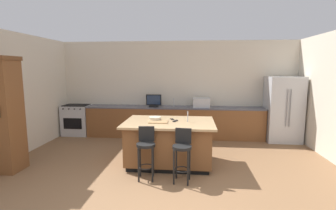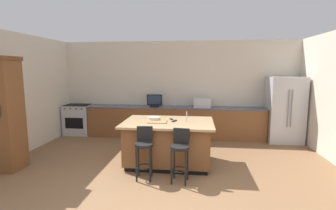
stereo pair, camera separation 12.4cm
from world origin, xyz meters
name	(u,v)px [view 1 (the left image)]	position (x,y,z in m)	size (l,w,h in m)	color
wall_back	(177,89)	(0.00, 4.35, 1.41)	(7.47, 0.12, 2.82)	beige
wall_left	(19,95)	(-3.53, 2.17, 1.41)	(0.12, 4.75, 2.82)	beige
counter_back	(174,122)	(-0.05, 3.97, 0.45)	(5.14, 0.62, 0.90)	brown
kitchen_island	(169,142)	(-0.01, 1.84, 0.47)	(1.86, 1.29, 0.92)	black
refrigerator	(283,109)	(2.97, 3.88, 0.90)	(0.90, 0.82, 1.79)	#B7BABF
range_oven	(77,120)	(-3.03, 3.97, 0.46)	(0.79, 0.63, 0.92)	#B7BABF
cabinet_tower	(1,113)	(-3.21, 1.19, 1.16)	(0.68, 0.55, 2.24)	brown
microwave	(201,103)	(0.73, 3.97, 1.04)	(0.48, 0.36, 0.27)	#B7BABF
tv_monitor	(154,101)	(-0.65, 3.91, 1.07)	(0.44, 0.16, 0.36)	black
sink_faucet_back	(174,102)	(-0.07, 4.07, 1.02)	(0.02, 0.02, 0.24)	#B2B2B7
sink_faucet_island	(188,117)	(0.37, 1.84, 1.03)	(0.02, 0.02, 0.22)	#B2B2B7
bar_stool_left	(146,148)	(-0.36, 1.08, 0.57)	(0.34, 0.35, 0.95)	black
bar_stool_right	(182,151)	(0.30, 1.02, 0.57)	(0.34, 0.35, 0.95)	black
fruit_bowl	(155,119)	(-0.32, 1.94, 0.95)	(0.26, 0.26, 0.07)	beige
cell_phone	(172,119)	(0.04, 2.06, 0.92)	(0.07, 0.15, 0.01)	black
tv_remote	(175,121)	(0.12, 1.87, 0.93)	(0.04, 0.17, 0.02)	black
cutting_board	(158,122)	(-0.22, 1.75, 0.92)	(0.39, 0.28, 0.02)	#A87F51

